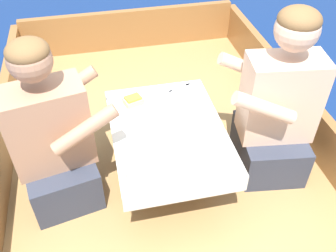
{
  "coord_description": "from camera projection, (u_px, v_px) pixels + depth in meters",
  "views": [
    {
      "loc": [
        -0.33,
        -1.49,
        2.01
      ],
      "look_at": [
        0.0,
        -0.0,
        0.67
      ],
      "focal_mm": 40.0,
      "sensor_mm": 36.0,
      "label": 1
    }
  ],
  "objects": [
    {
      "name": "gunwale_starboard",
      "position": [
        317.0,
        132.0,
        2.34
      ],
      "size": [
        0.06,
        3.25,
        0.3
      ],
      "primitive_type": "cube",
      "color": "#936033",
      "rests_on": "boat_deck"
    },
    {
      "name": "plate_sandwich",
      "position": [
        133.0,
        104.0,
        2.19
      ],
      "size": [
        0.19,
        0.19,
        0.01
      ],
      "color": "white",
      "rests_on": "cockpit_table"
    },
    {
      "name": "utensil_fork_starboard",
      "position": [
        181.0,
        87.0,
        2.33
      ],
      "size": [
        0.17,
        0.08,
        0.0
      ],
      "rotation": [
        0.0,
        0.0,
        0.36
      ],
      "color": "silver",
      "rests_on": "cockpit_table"
    },
    {
      "name": "cockpit_table",
      "position": [
        168.0,
        134.0,
        2.06
      ],
      "size": [
        0.61,
        0.84,
        0.36
      ],
      "color": "#B2B2B7",
      "rests_on": "boat_deck"
    },
    {
      "name": "tin_can",
      "position": [
        132.0,
        173.0,
        1.76
      ],
      "size": [
        0.07,
        0.07,
        0.05
      ],
      "color": "silver",
      "rests_on": "cockpit_table"
    },
    {
      "name": "utensil_knife_port",
      "position": [
        175.0,
        110.0,
        2.15
      ],
      "size": [
        0.09,
        0.16,
        0.0
      ],
      "rotation": [
        0.0,
        0.0,
        2.07
      ],
      "color": "silver",
      "rests_on": "cockpit_table"
    },
    {
      "name": "bow_coaming",
      "position": [
        130.0,
        29.0,
        3.34
      ],
      "size": [
        1.85,
        0.06,
        0.35
      ],
      "primitive_type": "cube",
      "color": "#936033",
      "rests_on": "boat_deck"
    },
    {
      "name": "coffee_cup_starboard",
      "position": [
        189.0,
        92.0,
        2.25
      ],
      "size": [
        0.09,
        0.07,
        0.05
      ],
      "color": "white",
      "rests_on": "cockpit_table"
    },
    {
      "name": "bowl_starboard_near",
      "position": [
        180.0,
        127.0,
        2.02
      ],
      "size": [
        0.13,
        0.13,
        0.04
      ],
      "color": "white",
      "rests_on": "cockpit_table"
    },
    {
      "name": "utensil_spoon_starboard",
      "position": [
        170.0,
        92.0,
        2.29
      ],
      "size": [
        0.11,
        0.14,
        0.01
      ],
      "rotation": [
        0.0,
        0.0,
        0.94
      ],
      "color": "silver",
      "rests_on": "cockpit_table"
    },
    {
      "name": "boat_deck",
      "position": [
        168.0,
        188.0,
        2.38
      ],
      "size": [
        1.97,
        3.25,
        0.29
      ],
      "primitive_type": "cube",
      "color": "#A87F4C",
      "rests_on": "ground_plane"
    },
    {
      "name": "person_starboard",
      "position": [
        276.0,
        111.0,
        2.07
      ],
      "size": [
        0.56,
        0.5,
        1.02
      ],
      "rotation": [
        0.0,
        0.0,
        3.01
      ],
      "color": "#333847",
      "rests_on": "boat_deck"
    },
    {
      "name": "coffee_cup_port",
      "position": [
        198.0,
        110.0,
        2.12
      ],
      "size": [
        0.09,
        0.06,
        0.05
      ],
      "color": "white",
      "rests_on": "cockpit_table"
    },
    {
      "name": "bowl_port_near",
      "position": [
        152.0,
        125.0,
        2.03
      ],
      "size": [
        0.13,
        0.13,
        0.04
      ],
      "color": "white",
      "rests_on": "cockpit_table"
    },
    {
      "name": "person_port",
      "position": [
        53.0,
        142.0,
        1.93
      ],
      "size": [
        0.58,
        0.53,
        0.97
      ],
      "rotation": [
        0.0,
        0.0,
        0.2
      ],
      "color": "#333847",
      "rests_on": "boat_deck"
    },
    {
      "name": "plate_bread",
      "position": [
        193.0,
        164.0,
        1.83
      ],
      "size": [
        0.2,
        0.2,
        0.01
      ],
      "color": "white",
      "rests_on": "cockpit_table"
    },
    {
      "name": "sandwich",
      "position": [
        133.0,
        101.0,
        2.18
      ],
      "size": [
        0.13,
        0.11,
        0.05
      ],
      "rotation": [
        0.0,
        0.0,
        0.31
      ],
      "color": "#E0BC7F",
      "rests_on": "plate_sandwich"
    },
    {
      "name": "ground_plane",
      "position": [
        168.0,
        202.0,
        2.47
      ],
      "size": [
        60.0,
        60.0,
        0.0
      ],
      "primitive_type": "plane",
      "color": "navy"
    }
  ]
}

